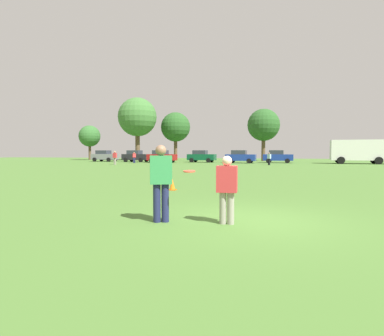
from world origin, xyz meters
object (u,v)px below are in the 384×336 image
(parked_car_near_left, at_px, (105,156))
(bystander_far_jogger, at_px, (134,157))
(frisbee, at_px, (189,171))
(box_truck, at_px, (363,151))
(bystander_field_marshal, at_px, (269,158))
(parked_car_mid_right, at_px, (201,156))
(traffic_cone, at_px, (172,185))
(parked_car_far_right, at_px, (278,156))
(player_defender, at_px, (227,186))
(parked_car_mid_left, at_px, (136,156))
(parked_car_center, at_px, (162,156))
(parked_car_near_right, at_px, (240,157))
(bystander_sideline_watcher, at_px, (115,157))
(player_thrower, at_px, (161,179))

(parked_car_near_left, height_order, bystander_far_jogger, parked_car_near_left)
(frisbee, xyz_separation_m, bystander_far_jogger, (-17.02, 36.22, -0.33))
(box_truck, bearing_deg, bystander_field_marshal, -150.21)
(parked_car_mid_right, bearing_deg, frisbee, -78.56)
(traffic_cone, bearing_deg, frisbee, -69.96)
(parked_car_far_right, bearing_deg, player_defender, -92.77)
(parked_car_mid_left, height_order, parked_car_far_right, same)
(parked_car_near_left, distance_m, bystander_far_jogger, 9.53)
(parked_car_mid_right, distance_m, box_truck, 22.23)
(parked_car_near_left, xyz_separation_m, parked_car_center, (10.80, -2.81, 0.00))
(parked_car_near_right, distance_m, parked_car_far_right, 5.58)
(traffic_cone, bearing_deg, box_truck, 64.85)
(parked_car_near_left, relative_size, box_truck, 0.50)
(parked_car_far_right, bearing_deg, parked_car_mid_right, -179.20)
(traffic_cone, xyz_separation_m, parked_car_mid_left, (-16.49, 34.63, 0.69))
(traffic_cone, xyz_separation_m, parked_car_center, (-11.57, 32.72, 0.69))
(traffic_cone, relative_size, bystander_sideline_watcher, 0.28)
(parked_car_near_right, relative_size, box_truck, 0.50)
(box_truck, bearing_deg, bystander_far_jogger, -172.01)
(parked_car_mid_left, height_order, box_truck, box_truck)
(player_defender, relative_size, parked_car_near_left, 0.36)
(frisbee, relative_size, box_truck, 0.03)
(parked_car_mid_right, relative_size, parked_car_far_right, 1.00)
(player_defender, distance_m, parked_car_mid_right, 42.38)
(parked_car_mid_right, distance_m, bystander_sideline_watcher, 14.17)
(box_truck, xyz_separation_m, bystander_far_jogger, (-30.75, -4.32, -0.86))
(player_defender, xyz_separation_m, parked_car_center, (-14.68, 38.72, 0.05))
(parked_car_center, xyz_separation_m, box_truck, (27.62, 1.46, 0.83))
(parked_car_far_right, xyz_separation_m, box_truck, (10.93, -1.34, 0.83))
(player_defender, height_order, bystander_sideline_watcher, bystander_sideline_watcher)
(traffic_cone, distance_m, parked_car_mid_left, 38.36)
(parked_car_far_right, bearing_deg, parked_car_center, -170.47)
(player_defender, xyz_separation_m, box_truck, (12.94, 40.18, 0.88))
(parked_car_near_right, bearing_deg, traffic_cone, -89.87)
(frisbee, height_order, parked_car_far_right, parked_car_far_right)
(parked_car_near_left, xyz_separation_m, bystander_field_marshal, (26.29, -8.29, -0.06))
(player_thrower, xyz_separation_m, parked_car_far_right, (3.53, 41.67, -0.09))
(traffic_cone, bearing_deg, parked_car_center, 109.47)
(parked_car_center, distance_m, bystander_sideline_watcher, 9.15)
(traffic_cone, bearing_deg, parked_car_mid_left, 115.46)
(player_thrower, height_order, bystander_field_marshal, player_thrower)
(parked_car_mid_left, height_order, bystander_sideline_watcher, parked_car_mid_left)
(parked_car_mid_right, height_order, bystander_sideline_watcher, parked_car_mid_right)
(parked_car_near_right, relative_size, parked_car_far_right, 1.00)
(frisbee, bearing_deg, player_defender, 24.15)
(player_defender, relative_size, parked_car_far_right, 0.36)
(parked_car_mid_left, distance_m, bystander_sideline_watcher, 10.59)
(parked_car_near_left, distance_m, parked_car_near_right, 22.38)
(parked_car_center, relative_size, parked_car_mid_right, 1.00)
(parked_car_center, height_order, bystander_field_marshal, parked_car_center)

